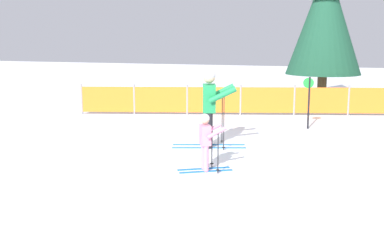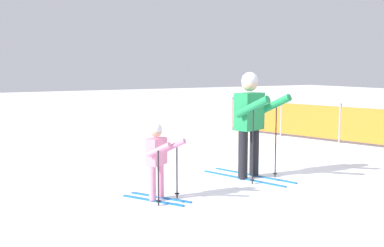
# 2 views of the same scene
# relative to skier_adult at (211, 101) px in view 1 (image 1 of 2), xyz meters

# --- Properties ---
(ground_plane) EXTENTS (60.00, 60.00, 0.00)m
(ground_plane) POSITION_rel_skier_adult_xyz_m (-0.09, 0.08, -1.06)
(ground_plane) COLOR white
(skier_adult) EXTENTS (1.70, 0.94, 1.76)m
(skier_adult) POSITION_rel_skier_adult_xyz_m (0.00, 0.00, 0.00)
(skier_adult) COLOR #1966B2
(skier_adult) RESTS_ON ground_plane
(skier_child) EXTENTS (1.00, 0.72, 1.08)m
(skier_child) POSITION_rel_skier_adult_xyz_m (0.44, -1.93, -0.43)
(skier_child) COLOR #1966B2
(skier_child) RESTS_ON ground_plane
(safety_fence) EXTENTS (11.51, 3.20, 0.97)m
(safety_fence) POSITION_rel_skier_adult_xyz_m (0.56, 4.79, -0.58)
(safety_fence) COLOR gray
(safety_fence) RESTS_ON ground_plane
(conifer_far) EXTENTS (2.75, 2.75, 5.11)m
(conifer_far) POSITION_rel_skier_adult_xyz_m (2.07, 8.28, 2.10)
(conifer_far) COLOR #4C3823
(conifer_far) RESTS_ON ground_plane
(trail_marker) EXTENTS (0.28, 0.05, 1.40)m
(trail_marker) POSITION_rel_skier_adult_xyz_m (1.96, 2.88, -0.19)
(trail_marker) COLOR black
(trail_marker) RESTS_ON ground_plane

